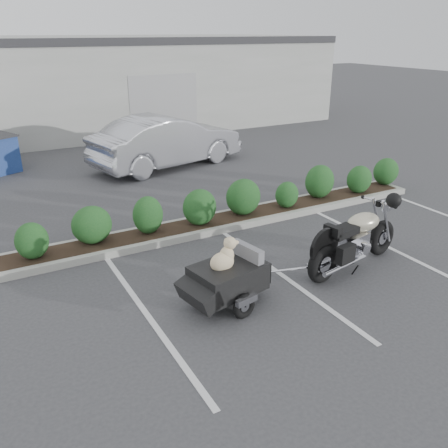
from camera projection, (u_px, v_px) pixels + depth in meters
ground at (212, 278)px, 8.83m from camera, size 90.00×90.00×0.00m
planter_kerb at (207, 225)px, 11.03m from camera, size 12.00×1.00×0.15m
building at (41, 83)px, 21.83m from camera, size 26.00×10.00×4.00m
motorcycle at (356, 240)px, 9.00m from camera, size 2.56×1.05×1.48m
pet_trailer at (227, 277)px, 7.79m from camera, size 2.08×1.18×1.22m
sedan at (167, 141)px, 15.74m from camera, size 5.45×2.93×1.71m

